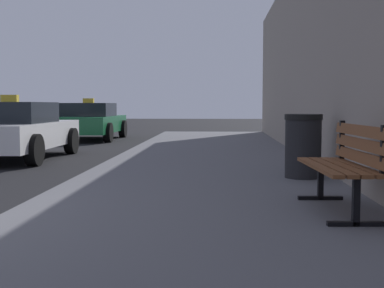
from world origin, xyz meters
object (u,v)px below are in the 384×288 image
at_px(bench, 346,161).
at_px(car_white, 13,130).
at_px(car_green, 90,121).
at_px(trash_bin, 303,146).

bearing_deg(bench, car_white, 130.91).
distance_m(bench, car_white, 8.42).
bearing_deg(car_green, trash_bin, -60.70).
bearing_deg(bench, car_green, 111.68).
xyz_separation_m(trash_bin, car_green, (-5.68, 10.12, 0.03)).
height_order(bench, car_green, car_green).
xyz_separation_m(trash_bin, car_white, (-5.79, 3.68, 0.03)).
bearing_deg(car_green, bench, -65.48).
distance_m(bench, trash_bin, 2.40).
xyz_separation_m(car_white, car_green, (0.11, 6.44, -0.00)).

